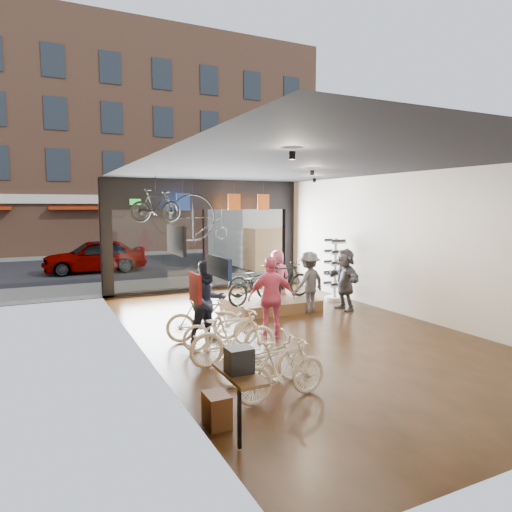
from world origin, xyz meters
TOP-DOWN VIEW (x-y plane):
  - ground_plane at (0.00, 0.00)m, footprint 7.00×12.00m
  - ceiling at (0.00, 0.00)m, footprint 7.00×12.00m
  - wall_left at (-3.52, 0.00)m, footprint 0.04×12.00m
  - wall_right at (3.52, 0.00)m, footprint 0.04×12.00m
  - storefront at (0.00, 6.00)m, footprint 7.00×0.26m
  - exit_sign at (-2.40, 5.88)m, footprint 0.35×0.06m
  - street_road at (0.00, 15.00)m, footprint 30.00×18.00m
  - sidewalk_near at (0.00, 7.20)m, footprint 30.00×2.40m
  - sidewalk_far at (0.00, 19.00)m, footprint 30.00×2.00m
  - opposite_building at (0.00, 21.50)m, footprint 26.00×5.00m
  - street_car at (-3.01, 12.00)m, footprint 4.30×1.73m
  - box_truck at (4.21, 11.00)m, footprint 2.38×7.14m
  - floor_bike_1 at (-2.09, -3.26)m, footprint 1.58×0.51m
  - floor_bike_2 at (-2.08, -2.57)m, footprint 1.68×0.80m
  - floor_bike_3 at (-2.13, -1.50)m, footprint 1.72×0.50m
  - floor_bike_4 at (-1.99, -0.51)m, footprint 1.65×0.60m
  - floor_bike_5 at (-2.14, 0.11)m, footprint 1.71×0.83m
  - display_platform at (0.60, 2.24)m, footprint 2.40×1.80m
  - display_bike_left at (-0.07, 1.83)m, footprint 1.97×1.10m
  - display_bike_mid at (0.98, 2.16)m, footprint 1.75×0.50m
  - display_bike_right at (0.42, 2.74)m, footprint 1.85×0.70m
  - customer_1 at (-2.10, -0.05)m, footprint 0.99×0.85m
  - customer_2 at (-0.72, -0.31)m, footprint 1.14×0.67m
  - customer_3 at (1.34, 1.40)m, footprint 1.22×0.91m
  - customer_4 at (1.16, 2.86)m, footprint 0.85×0.62m
  - customer_5 at (2.43, 1.23)m, footprint 0.61×1.64m
  - sunglasses_rack at (2.95, 2.46)m, footprint 0.62×0.53m
  - wall_merch at (-3.38, -3.50)m, footprint 0.40×2.40m
  - penny_farthing at (-0.52, 4.82)m, footprint 1.87×0.06m
  - hung_bike at (-2.14, 4.20)m, footprint 1.64×0.78m
  - jersey_left at (-1.02, 5.20)m, footprint 0.45×0.03m
  - jersey_mid at (0.76, 5.20)m, footprint 0.45×0.03m
  - jersey_right at (1.87, 5.20)m, footprint 0.45×0.03m

SIDE VIEW (x-z plane):
  - ground_plane at x=0.00m, z-range -0.04..0.00m
  - street_road at x=0.00m, z-range -0.02..0.00m
  - sidewalk_near at x=0.00m, z-range 0.00..0.12m
  - sidewalk_far at x=0.00m, z-range 0.00..0.12m
  - display_platform at x=0.60m, z-range 0.00..0.30m
  - floor_bike_2 at x=-2.08m, z-range 0.00..0.85m
  - floor_bike_4 at x=-1.99m, z-range 0.00..0.86m
  - floor_bike_1 at x=-2.09m, z-range 0.00..0.94m
  - floor_bike_5 at x=-2.14m, z-range 0.00..0.99m
  - floor_bike_3 at x=-2.13m, z-range 0.00..1.03m
  - street_car at x=-3.01m, z-range 0.00..1.47m
  - display_bike_right at x=0.42m, z-range 0.30..1.26m
  - display_bike_left at x=-0.07m, z-range 0.30..1.28m
  - customer_4 at x=1.16m, z-range 0.00..1.60m
  - display_bike_mid at x=0.98m, z-range 0.30..1.35m
  - customer_3 at x=1.34m, z-range 0.00..1.69m
  - customer_5 at x=2.43m, z-range 0.00..1.74m
  - customer_1 at x=-2.10m, z-range 0.00..1.79m
  - customer_2 at x=-0.72m, z-range 0.00..1.82m
  - sunglasses_rack at x=2.95m, z-range 0.00..1.93m
  - wall_merch at x=-3.38m, z-range 0.00..2.60m
  - box_truck at x=4.21m, z-range 0.00..2.81m
  - wall_left at x=-3.52m, z-range 0.00..3.80m
  - wall_right at x=3.52m, z-range 0.00..3.80m
  - storefront at x=0.00m, z-range 0.00..3.80m
  - penny_farthing at x=-0.52m, z-range 1.75..3.25m
  - hung_bike at x=-2.14m, z-range 2.45..3.40m
  - exit_sign at x=-2.40m, z-range 2.96..3.14m
  - jersey_left at x=-1.02m, z-range 2.77..3.32m
  - jersey_mid at x=0.76m, z-range 2.77..3.32m
  - jersey_right at x=1.87m, z-range 2.77..3.32m
  - ceiling at x=0.00m, z-range 3.80..3.84m
  - opposite_building at x=0.00m, z-range 0.00..14.00m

